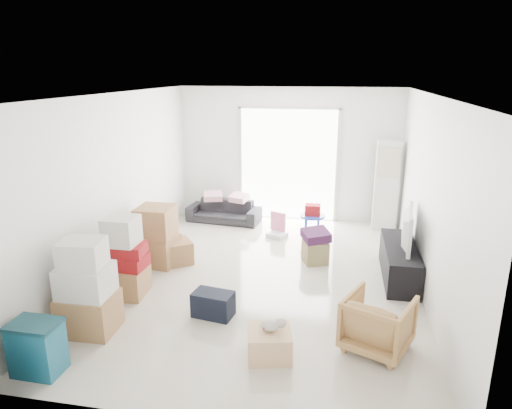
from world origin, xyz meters
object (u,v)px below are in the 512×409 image
object	(u,v)px
ac_tower	(386,186)
storage_bins	(37,348)
sofa	(224,208)
ottoman	(315,252)
kids_table	(313,214)
wood_crate	(269,343)
tv_console	(399,262)
armchair	(378,320)
television	(401,242)

from	to	relation	value
ac_tower	storage_bins	distance (m)	6.55
sofa	ottoman	size ratio (longest dim) A/B	4.08
sofa	kids_table	xyz separation A→B (m)	(1.84, -0.48, 0.13)
storage_bins	wood_crate	distance (m)	2.41
storage_bins	kids_table	bearing A→B (deg)	61.75
tv_console	armchair	world-z (taller)	armchair
ottoman	wood_crate	bearing A→B (deg)	-97.22
storage_bins	wood_crate	world-z (taller)	storage_bins
sofa	wood_crate	size ratio (longest dim) A/B	3.21
ac_tower	ottoman	size ratio (longest dim) A/B	4.79
storage_bins	tv_console	bearing A→B (deg)	37.77
ac_tower	kids_table	size ratio (longest dim) A/B	2.92
tv_console	storage_bins	size ratio (longest dim) A/B	2.65
kids_table	ottoman	bearing A→B (deg)	-83.93
ottoman	kids_table	distance (m)	1.31
television	sofa	distance (m)	3.88
armchair	wood_crate	size ratio (longest dim) A/B	1.50
kids_table	television	bearing A→B (deg)	-48.94
television	ottoman	distance (m)	1.37
armchair	wood_crate	bearing A→B (deg)	41.32
storage_bins	armchair	bearing A→B (deg)	17.35
wood_crate	ottoman	bearing A→B (deg)	82.78
storage_bins	ottoman	xyz separation A→B (m)	(2.63, 3.36, -0.11)
armchair	ottoman	size ratio (longest dim) A/B	1.91
armchair	storage_bins	xyz separation A→B (m)	(-3.46, -1.08, -0.06)
ottoman	ac_tower	bearing A→B (deg)	57.35
television	sofa	world-z (taller)	television
tv_console	armchair	xyz separation A→B (m)	(-0.44, -1.94, 0.09)
armchair	wood_crate	distance (m)	1.23
ac_tower	television	distance (m)	2.27
wood_crate	tv_console	bearing A→B (deg)	55.07
ac_tower	television	size ratio (longest dim) A/B	1.77
sofa	armchair	xyz separation A→B (m)	(2.81, -4.04, 0.06)
tv_console	television	xyz separation A→B (m)	(0.00, 0.00, 0.32)
sofa	wood_crate	bearing A→B (deg)	-63.72
television	kids_table	bearing A→B (deg)	48.33
tv_console	storage_bins	distance (m)	4.93
storage_bins	wood_crate	xyz separation A→B (m)	(2.29, 0.72, -0.14)
television	wood_crate	distance (m)	2.84
tv_console	armchair	size ratio (longest dim) A/B	2.19
television	storage_bins	bearing A→B (deg)	135.03
ac_tower	wood_crate	distance (m)	4.86
ac_tower	kids_table	distance (m)	1.56
television	kids_table	xyz separation A→B (m)	(-1.41, 1.62, -0.15)
television	wood_crate	bearing A→B (deg)	152.33
armchair	storage_bins	size ratio (longest dim) A/B	1.21
ottoman	wood_crate	xyz separation A→B (m)	(-0.33, -2.64, -0.03)
television	ottoman	size ratio (longest dim) A/B	2.71
tv_console	storage_bins	world-z (taller)	storage_bins
tv_console	television	world-z (taller)	television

